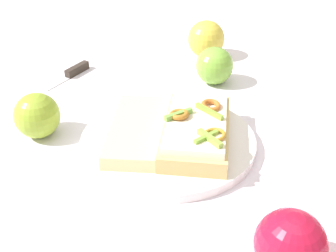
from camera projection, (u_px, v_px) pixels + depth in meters
ground_plane at (168, 145)px, 0.66m from camera, size 2.00×2.00×0.00m
plate at (168, 141)px, 0.66m from camera, size 0.26×0.26×0.01m
sandwich at (197, 129)px, 0.64m from camera, size 0.10×0.19×0.05m
bread_slice_side at (140, 129)px, 0.65m from camera, size 0.09×0.18×0.02m
apple_0 at (215, 66)px, 0.83m from camera, size 0.10×0.10×0.07m
apple_1 at (290, 244)px, 0.45m from camera, size 0.08×0.08×0.08m
apple_2 at (206, 39)px, 0.93m from camera, size 0.11×0.11×0.08m
apple_5 at (37, 116)px, 0.67m from camera, size 0.10×0.10×0.07m
knife at (73, 72)px, 0.87m from camera, size 0.06×0.11×0.02m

